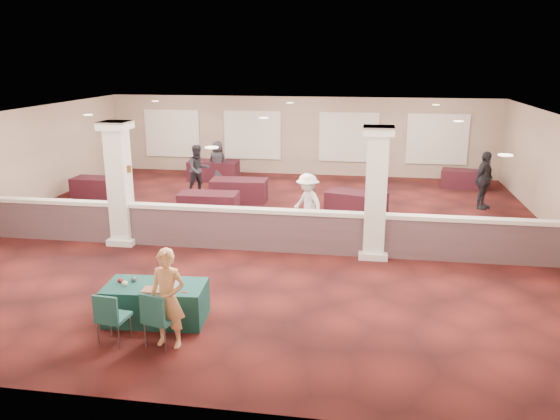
% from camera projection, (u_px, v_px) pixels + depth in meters
% --- Properties ---
extents(ground, '(16.00, 16.00, 0.00)m').
position_uv_depth(ground, '(265.00, 232.00, 15.35)').
color(ground, '#4A1512').
rests_on(ground, ground).
extents(wall_back, '(16.00, 0.04, 3.20)m').
position_uv_depth(wall_back, '(300.00, 136.00, 22.52)').
color(wall_back, '#876D5D').
rests_on(wall_back, ground).
extents(wall_front, '(16.00, 0.04, 3.20)m').
position_uv_depth(wall_front, '(154.00, 300.00, 7.31)').
color(wall_front, '#876D5D').
rests_on(wall_front, ground).
extents(ceiling, '(16.00, 16.00, 0.02)m').
position_uv_depth(ceiling, '(264.00, 117.00, 14.48)').
color(ceiling, silver).
rests_on(ceiling, wall_back).
extents(partition_wall, '(15.60, 0.28, 1.10)m').
position_uv_depth(partition_wall, '(254.00, 229.00, 13.77)').
color(partition_wall, '#4D3436').
rests_on(partition_wall, ground).
extents(column_left, '(0.72, 0.72, 3.20)m').
position_uv_depth(column_left, '(120.00, 182.00, 14.01)').
color(column_left, silver).
rests_on(column_left, ground).
extents(column_right, '(0.72, 0.72, 3.20)m').
position_uv_depth(column_right, '(376.00, 192.00, 13.02)').
color(column_right, silver).
rests_on(column_right, ground).
extents(sconce_left, '(0.12, 0.12, 0.18)m').
position_uv_depth(sconce_left, '(108.00, 168.00, 13.95)').
color(sconce_left, brown).
rests_on(sconce_left, column_left).
extents(sconce_right, '(0.12, 0.12, 0.18)m').
position_uv_depth(sconce_right, '(129.00, 169.00, 13.87)').
color(sconce_right, brown).
rests_on(sconce_right, column_left).
extents(near_table, '(1.89, 1.04, 0.70)m').
position_uv_depth(near_table, '(156.00, 303.00, 10.11)').
color(near_table, '#0E3534').
rests_on(near_table, ground).
extents(conf_chair_main, '(0.61, 0.62, 0.99)m').
position_uv_depth(conf_chair_main, '(158.00, 315.00, 9.10)').
color(conf_chair_main, '#1C5349').
rests_on(conf_chair_main, ground).
extents(conf_chair_side, '(0.51, 0.52, 0.94)m').
position_uv_depth(conf_chair_side, '(110.00, 314.00, 9.19)').
color(conf_chair_side, '#1C5349').
rests_on(conf_chair_side, ground).
extents(woman, '(0.65, 0.46, 1.72)m').
position_uv_depth(woman, '(168.00, 298.00, 9.09)').
color(woman, tan).
rests_on(woman, ground).
extents(far_table_front_left, '(1.72, 0.88, 0.69)m').
position_uv_depth(far_table_front_left, '(98.00, 187.00, 19.09)').
color(far_table_front_left, black).
rests_on(far_table_front_left, ground).
extents(far_table_front_center, '(1.81, 0.95, 0.72)m').
position_uv_depth(far_table_front_center, '(209.00, 204.00, 16.82)').
color(far_table_front_center, black).
rests_on(far_table_front_center, ground).
extents(far_table_front_right, '(1.99, 1.37, 0.73)m').
position_uv_depth(far_table_front_right, '(356.00, 204.00, 16.88)').
color(far_table_front_right, black).
rests_on(far_table_front_right, ground).
extents(far_table_back_left, '(1.97, 1.03, 0.79)m').
position_uv_depth(far_table_back_left, '(214.00, 170.00, 21.69)').
color(far_table_back_left, black).
rests_on(far_table_back_left, ground).
extents(far_table_back_center, '(1.92, 1.04, 0.76)m').
position_uv_depth(far_table_back_center, '(239.00, 190.00, 18.51)').
color(far_table_back_center, black).
rests_on(far_table_back_center, ground).
extents(far_table_back_right, '(1.78, 1.14, 0.67)m').
position_uv_depth(far_table_back_right, '(464.00, 179.00, 20.47)').
color(far_table_back_right, black).
rests_on(far_table_back_right, ground).
extents(attendee_a, '(0.96, 0.89, 1.76)m').
position_uv_depth(attendee_a, '(198.00, 170.00, 19.39)').
color(attendee_a, black).
rests_on(attendee_a, ground).
extents(attendee_b, '(1.12, 1.14, 1.71)m').
position_uv_depth(attendee_b, '(307.00, 204.00, 14.93)').
color(attendee_b, silver).
rests_on(attendee_b, ground).
extents(attendee_c, '(1.07, 1.20, 1.87)m').
position_uv_depth(attendee_c, '(484.00, 180.00, 17.47)').
color(attendee_c, black).
rests_on(attendee_c, ground).
extents(attendee_d, '(0.85, 0.54, 1.62)m').
position_uv_depth(attendee_d, '(218.00, 162.00, 21.25)').
color(attendee_d, black).
rests_on(attendee_d, ground).
extents(laptop_base, '(0.33, 0.24, 0.02)m').
position_uv_depth(laptop_base, '(169.00, 286.00, 9.94)').
color(laptop_base, silver).
rests_on(laptop_base, near_table).
extents(laptop_screen, '(0.32, 0.03, 0.21)m').
position_uv_depth(laptop_screen, '(171.00, 278.00, 10.02)').
color(laptop_screen, silver).
rests_on(laptop_screen, near_table).
extents(screen_glow, '(0.29, 0.02, 0.18)m').
position_uv_depth(screen_glow, '(171.00, 279.00, 10.01)').
color(screen_glow, '#D2E4FC').
rests_on(screen_glow, near_table).
extents(knitting, '(0.40, 0.32, 0.03)m').
position_uv_depth(knitting, '(153.00, 290.00, 9.78)').
color(knitting, '#B14E1C').
rests_on(knitting, near_table).
extents(yarn_cream, '(0.11, 0.11, 0.11)m').
position_uv_depth(yarn_cream, '(125.00, 284.00, 9.95)').
color(yarn_cream, beige).
rests_on(yarn_cream, near_table).
extents(yarn_red, '(0.10, 0.10, 0.10)m').
position_uv_depth(yarn_red, '(120.00, 280.00, 10.10)').
color(yarn_red, maroon).
rests_on(yarn_red, near_table).
extents(yarn_grey, '(0.10, 0.10, 0.10)m').
position_uv_depth(yarn_grey, '(134.00, 279.00, 10.15)').
color(yarn_grey, '#4C4D52').
rests_on(yarn_grey, near_table).
extents(scissors, '(0.12, 0.04, 0.01)m').
position_uv_depth(scissors, '(185.00, 292.00, 9.70)').
color(scissors, '#AF121F').
rests_on(scissors, near_table).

